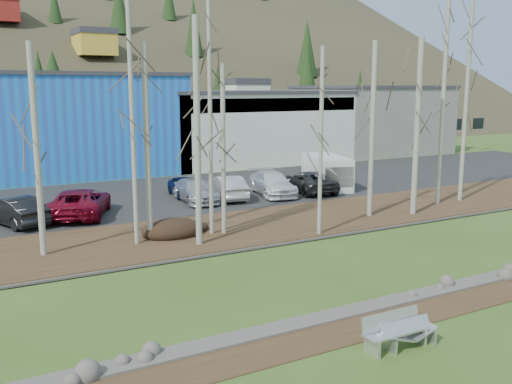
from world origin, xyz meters
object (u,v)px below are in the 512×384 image
car_7 (272,183)px  car_6 (309,182)px  car_4 (184,186)px  van_white (328,172)px  bench_intact (394,331)px  car_8 (76,203)px  car_3 (195,190)px  car_5 (227,187)px  car_1 (14,211)px  car_2 (82,202)px  bench_damaged (409,334)px

car_7 → car_6: bearing=4.4°
car_4 → van_white: van_white is taller
bench_intact → car_8: bearing=102.3°
car_3 → car_4: car_3 is taller
car_5 → van_white: (7.88, 0.06, 0.37)m
car_4 → car_6: bearing=-12.1°
bench_intact → car_1: bearing=111.0°
car_2 → car_7: bearing=-155.5°
bench_damaged → car_3: (2.67, 21.24, 0.45)m
car_2 → van_white: size_ratio=0.99×
car_5 → car_7: car_7 is taller
car_7 → car_5: bearing=-171.8°
bench_damaged → car_2: (-4.38, 20.51, 0.52)m
car_2 → car_7: car_2 is taller
bench_damaged → car_5: 21.56m
car_3 → car_8: (-7.38, -0.73, 0.07)m
car_1 → van_white: van_white is taller
car_2 → car_7: size_ratio=1.05×
bench_damaged → car_7: 22.30m
bench_intact → car_6: (11.09, 20.34, 0.35)m
bench_damaged → car_3: bearing=85.2°
car_1 → car_7: bearing=161.7°
car_3 → car_7: size_ratio=0.91×
car_6 → car_7: 2.72m
car_7 → car_8: car_8 is taller
bench_damaged → van_white: van_white is taller
car_3 → bench_damaged: bearing=-92.6°
car_3 → car_6: size_ratio=0.92×
bench_intact → car_2: car_2 is taller
car_5 → car_8: 9.49m
bench_intact → car_3: bearing=82.1°
bench_damaged → car_7: car_7 is taller
bench_intact → car_6: size_ratio=0.39×
car_1 → car_2: size_ratio=0.83×
bench_intact → car_2: bearing=101.5°
bench_damaged → car_1: size_ratio=0.37×
car_3 → car_8: 7.41m
car_4 → car_6: car_6 is taller
car_6 → car_3: bearing=4.3°
car_8 → van_white: 17.37m
car_3 → bench_intact: bearing=-93.8°
car_2 → van_white: (17.04, 0.57, 0.36)m
van_white → car_5: bearing=-162.7°
car_1 → car_6: size_ratio=0.88×
car_5 → car_8: size_ratio=0.83×
car_2 → car_4: size_ratio=1.46×
car_2 → car_4: bearing=-135.9°
van_white → car_4: bearing=-175.4°
car_4 → car_6: (7.97, -2.76, 0.08)m
car_5 → car_6: bearing=-174.9°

